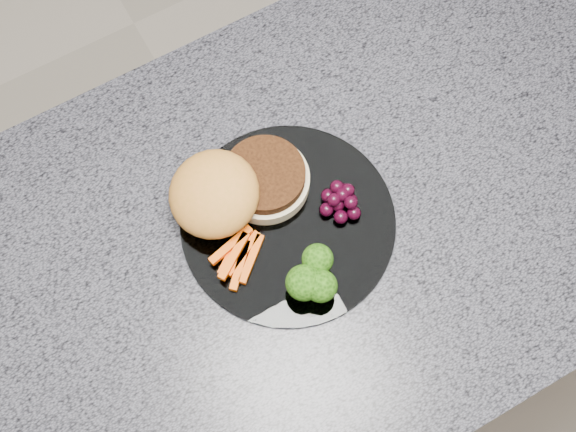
{
  "coord_description": "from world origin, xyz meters",
  "views": [
    {
      "loc": [
        -0.25,
        -0.28,
        1.81
      ],
      "look_at": [
        -0.09,
        0.01,
        0.93
      ],
      "focal_mm": 50.0,
      "sensor_mm": 36.0,
      "label": 1
    }
  ],
  "objects_px": {
    "island_cabinet": "(334,299)",
    "plate": "(288,223)",
    "grape_bunch": "(341,200)",
    "burger": "(233,190)"
  },
  "relations": [
    {
      "from": "plate",
      "to": "grape_bunch",
      "type": "height_order",
      "value": "grape_bunch"
    },
    {
      "from": "plate",
      "to": "grape_bunch",
      "type": "distance_m",
      "value": 0.07
    },
    {
      "from": "grape_bunch",
      "to": "plate",
      "type": "bearing_deg",
      "value": 169.88
    },
    {
      "from": "plate",
      "to": "grape_bunch",
      "type": "xyz_separation_m",
      "value": [
        0.07,
        -0.01,
        0.02
      ]
    },
    {
      "from": "island_cabinet",
      "to": "plate",
      "type": "height_order",
      "value": "plate"
    },
    {
      "from": "island_cabinet",
      "to": "grape_bunch",
      "type": "distance_m",
      "value": 0.49
    },
    {
      "from": "island_cabinet",
      "to": "burger",
      "type": "relative_size",
      "value": 6.37
    },
    {
      "from": "island_cabinet",
      "to": "grape_bunch",
      "type": "bearing_deg",
      "value": 175.17
    },
    {
      "from": "island_cabinet",
      "to": "grape_bunch",
      "type": "xyz_separation_m",
      "value": [
        -0.02,
        0.0,
        0.49
      ]
    },
    {
      "from": "island_cabinet",
      "to": "plate",
      "type": "bearing_deg",
      "value": 171.1
    }
  ]
}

